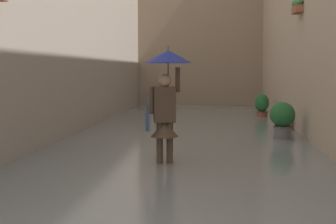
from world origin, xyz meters
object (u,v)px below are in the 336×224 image
(person_wading, at_px, (166,89))
(potted_plant_near_left, at_px, (262,106))
(potted_plant_mid_left, at_px, (282,119))
(potted_plant_far_left, at_px, (283,119))

(person_wading, xyz_separation_m, potted_plant_near_left, (-2.55, -9.24, -0.94))
(potted_plant_mid_left, bearing_deg, potted_plant_near_left, -90.48)
(person_wading, relative_size, potted_plant_mid_left, 2.21)
(potted_plant_far_left, bearing_deg, potted_plant_mid_left, 81.70)
(potted_plant_mid_left, height_order, potted_plant_near_left, potted_plant_mid_left)
(potted_plant_mid_left, xyz_separation_m, potted_plant_far_left, (-0.27, -1.87, -0.17))
(potted_plant_mid_left, distance_m, potted_plant_far_left, 1.90)
(potted_plant_mid_left, relative_size, potted_plant_near_left, 1.09)
(potted_plant_near_left, bearing_deg, potted_plant_far_left, 93.28)
(potted_plant_near_left, bearing_deg, person_wading, 74.61)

